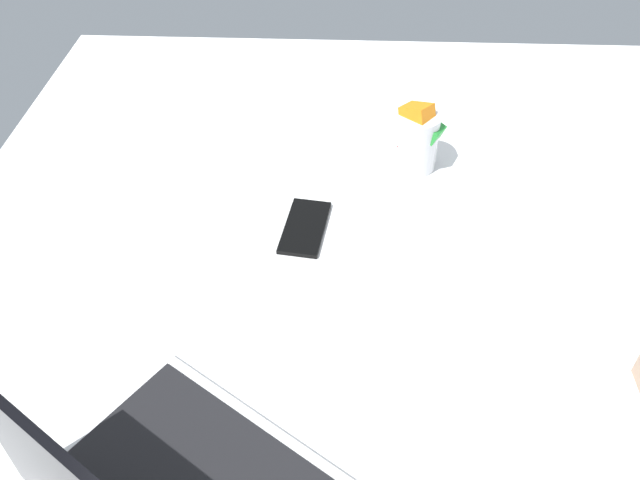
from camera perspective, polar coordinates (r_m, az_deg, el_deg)
The scene contains 3 objects.
bed_mattress at distance 121.69cm, azimuth 12.18°, elevation -1.84°, with size 180.00×140.00×18.00cm, color white.
snack_cup at distance 124.23cm, azimuth 8.24°, elevation 8.71°, with size 10.41×9.00×13.69cm.
cell_phone at distance 111.67cm, azimuth -1.32°, elevation 1.12°, with size 6.80×14.00×0.80cm, color black.
Camera 1 is at (21.98, 86.16, 92.08)cm, focal length 36.71 mm.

